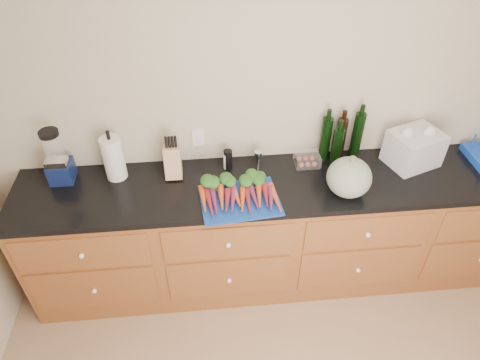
{
  "coord_description": "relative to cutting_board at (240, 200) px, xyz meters",
  "views": [
    {
      "loc": [
        -0.55,
        -0.81,
        2.75
      ],
      "look_at": [
        -0.36,
        1.2,
        1.06
      ],
      "focal_mm": 32.0,
      "sensor_mm": 36.0,
      "label": 1
    }
  ],
  "objects": [
    {
      "name": "wall_back",
      "position": [
        0.36,
        0.48,
        0.35
      ],
      "size": [
        4.1,
        0.05,
        2.6
      ],
      "primitive_type": "cube",
      "color": "#BEB49D",
      "rests_on": "ground"
    },
    {
      "name": "grinder_pepper",
      "position": [
        -0.05,
        0.34,
        0.06
      ],
      "size": [
        0.06,
        0.06,
        0.14
      ],
      "primitive_type": "cylinder",
      "color": "black",
      "rests_on": "countertop"
    },
    {
      "name": "grocery_bag",
      "position": [
        1.21,
        0.28,
        0.11
      ],
      "size": [
        0.39,
        0.35,
        0.24
      ],
      "primitive_type": null,
      "rotation": [
        0.0,
        0.0,
        0.34
      ],
      "color": "silver",
      "rests_on": "countertop"
    },
    {
      "name": "squash",
      "position": [
        0.68,
        0.01,
        0.12
      ],
      "size": [
        0.28,
        0.28,
        0.25
      ],
      "primitive_type": "ellipsoid",
      "color": "slate",
      "rests_on": "countertop"
    },
    {
      "name": "grinder_salt",
      "position": [
        -0.05,
        0.34,
        0.05
      ],
      "size": [
        0.05,
        0.05,
        0.12
      ],
      "primitive_type": "cylinder",
      "color": "white",
      "rests_on": "countertop"
    },
    {
      "name": "countertop",
      "position": [
        0.36,
        0.16,
        -0.03
      ],
      "size": [
        3.64,
        0.62,
        0.04
      ],
      "primitive_type": "cube",
      "color": "black",
      "rests_on": "cabinets"
    },
    {
      "name": "cutting_board",
      "position": [
        0.0,
        0.0,
        0.0
      ],
      "size": [
        0.52,
        0.41,
        0.01
      ],
      "primitive_type": "cube",
      "rotation": [
        0.0,
        0.0,
        0.1
      ],
      "color": "navy",
      "rests_on": "countertop"
    },
    {
      "name": "blender_appliance",
      "position": [
        -1.13,
        0.32,
        0.16
      ],
      "size": [
        0.15,
        0.15,
        0.38
      ],
      "color": "#0E1944",
      "rests_on": "countertop"
    },
    {
      "name": "bottles",
      "position": [
        0.72,
        0.37,
        0.15
      ],
      "size": [
        0.29,
        0.15,
        0.35
      ],
      "color": "black",
      "rests_on": "countertop"
    },
    {
      "name": "paper_towel",
      "position": [
        -0.79,
        0.32,
        0.14
      ],
      "size": [
        0.13,
        0.13,
        0.3
      ],
      "primitive_type": "cylinder",
      "color": "silver",
      "rests_on": "countertop"
    },
    {
      "name": "knife_block",
      "position": [
        -0.41,
        0.3,
        0.1
      ],
      "size": [
        0.11,
        0.11,
        0.22
      ],
      "primitive_type": "cube",
      "color": "tan",
      "rests_on": "countertop"
    },
    {
      "name": "tomato_box",
      "position": [
        0.5,
        0.33,
        0.03
      ],
      "size": [
        0.17,
        0.13,
        0.08
      ],
      "primitive_type": "cube",
      "color": "white",
      "rests_on": "countertop"
    },
    {
      "name": "canister_chrome",
      "position": [
        0.16,
        0.34,
        0.05
      ],
      "size": [
        0.05,
        0.05,
        0.12
      ],
      "primitive_type": "cylinder",
      "color": "white",
      "rests_on": "countertop"
    },
    {
      "name": "cabinets",
      "position": [
        0.36,
        0.16,
        -0.5
      ],
      "size": [
        3.6,
        0.64,
        0.9
      ],
      "color": "brown",
      "rests_on": "ground"
    },
    {
      "name": "carrots",
      "position": [
        0.0,
        0.04,
        0.03
      ],
      "size": [
        0.49,
        0.34,
        0.06
      ],
      "color": "#D54E19",
      "rests_on": "cutting_board"
    }
  ]
}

